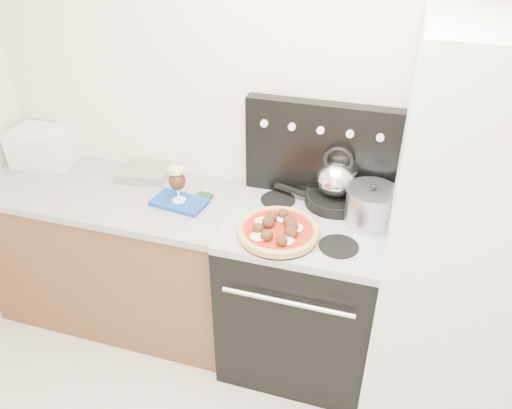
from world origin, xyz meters
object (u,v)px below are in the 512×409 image
at_px(stove_body, 301,296).
at_px(pizza, 278,229).
at_px(pizza_pan, 278,235).
at_px(toaster_oven, 43,147).
at_px(skillet, 335,199).
at_px(base_cabinet, 120,257).
at_px(fridge, 462,246).
at_px(stock_pot, 371,207).
at_px(oven_mitt, 179,202).
at_px(tea_kettle, 337,176).
at_px(beer_glass, 178,184).

xyz_separation_m(stove_body, pizza, (-0.10, -0.15, 0.52)).
xyz_separation_m(stove_body, pizza_pan, (-0.10, -0.15, 0.49)).
distance_m(toaster_oven, skillet, 1.71).
bearing_deg(base_cabinet, toaster_oven, 161.72).
distance_m(fridge, skillet, 0.64).
relative_size(base_cabinet, stove_body, 1.65).
xyz_separation_m(base_cabinet, pizza, (1.00, -0.17, 0.53)).
xyz_separation_m(base_cabinet, stock_pot, (1.39, 0.06, 0.58)).
bearing_deg(stock_pot, base_cabinet, -177.41).
xyz_separation_m(pizza_pan, pizza, (0.00, 0.00, 0.03)).
distance_m(oven_mitt, tea_kettle, 0.81).
bearing_deg(stove_body, beer_glass, -179.63).
bearing_deg(oven_mitt, fridge, -0.87).
distance_m(beer_glass, skillet, 0.80).
height_order(toaster_oven, pizza, toaster_oven).
bearing_deg(base_cabinet, beer_glass, -3.80).
height_order(beer_glass, stock_pot, beer_glass).
bearing_deg(stove_body, skillet, 63.21).
height_order(stove_body, pizza_pan, pizza_pan).
bearing_deg(oven_mitt, beer_glass, 0.00).
bearing_deg(stove_body, pizza_pan, -124.16).
bearing_deg(pizza_pan, stock_pot, 31.41).
height_order(oven_mitt, tea_kettle, tea_kettle).
xyz_separation_m(toaster_oven, oven_mitt, (0.94, -0.19, -0.09)).
xyz_separation_m(beer_glass, stock_pot, (0.95, 0.09, -0.01)).
bearing_deg(beer_glass, stock_pot, 5.55).
bearing_deg(base_cabinet, fridge, -1.59).
xyz_separation_m(skillet, stock_pot, (0.18, -0.11, 0.06)).
relative_size(stove_body, fridge, 0.46).
relative_size(beer_glass, skillet, 0.64).
bearing_deg(pizza, beer_glass, 165.69).
bearing_deg(oven_mitt, base_cabinet, 176.20).
height_order(base_cabinet, pizza, pizza).
relative_size(toaster_oven, skillet, 1.11).
bearing_deg(pizza, oven_mitt, 165.69).
relative_size(base_cabinet, oven_mitt, 5.25).
height_order(base_cabinet, stock_pot, stock_pot).
relative_size(fridge, stock_pot, 8.04).
distance_m(base_cabinet, stove_body, 1.11).
distance_m(toaster_oven, tea_kettle, 1.71).
distance_m(beer_glass, tea_kettle, 0.80).
relative_size(stove_body, oven_mitt, 3.18).
bearing_deg(beer_glass, pizza, -14.31).
relative_size(tea_kettle, stock_pot, 0.93).
distance_m(oven_mitt, beer_glass, 0.11).
relative_size(fridge, oven_mitt, 6.88).
height_order(oven_mitt, beer_glass, beer_glass).
xyz_separation_m(beer_glass, skillet, (0.77, 0.21, -0.07)).
bearing_deg(tea_kettle, fridge, -8.43).
bearing_deg(beer_glass, base_cabinet, 176.20).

